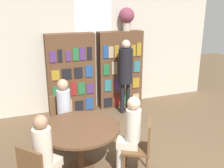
{
  "coord_description": "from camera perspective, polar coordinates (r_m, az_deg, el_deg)",
  "views": [
    {
      "loc": [
        -1.82,
        -2.61,
        2.58
      ],
      "look_at": [
        -0.11,
        1.88,
        1.05
      ],
      "focal_mm": 42.0,
      "sensor_mm": 36.0,
      "label": 1
    }
  ],
  "objects": [
    {
      "name": "seated_reader_right",
      "position": [
        3.98,
        3.9,
        -10.29
      ],
      "size": [
        0.39,
        0.36,
        1.27
      ],
      "rotation": [
        0.0,
        0.0,
        1.05
      ],
      "color": "beige",
      "rests_on": "ground_plane"
    },
    {
      "name": "librarian_standing",
      "position": [
        6.04,
        2.96,
        3.3
      ],
      "size": [
        0.32,
        0.59,
        1.75
      ],
      "color": "black",
      "rests_on": "ground_plane"
    },
    {
      "name": "seated_reader_left",
      "position": [
        4.78,
        -10.24,
        -5.43
      ],
      "size": [
        0.27,
        0.37,
        1.28
      ],
      "rotation": [
        0.0,
        0.0,
        -3.04
      ],
      "color": "#B2B7C6",
      "rests_on": "ground_plane"
    },
    {
      "name": "wall_back",
      "position": [
        6.41,
        -4.07,
        7.98
      ],
      "size": [
        6.4,
        0.07,
        3.0
      ],
      "color": "beige",
      "rests_on": "ground_plane"
    },
    {
      "name": "chair_far_side",
      "position": [
        4.07,
        6.51,
        -13.01
      ],
      "size": [
        0.55,
        0.55,
        0.91
      ],
      "rotation": [
        0.0,
        0.0,
        1.05
      ],
      "color": "brown",
      "rests_on": "ground_plane"
    },
    {
      "name": "bookshelf_right",
      "position": [
        6.55,
        1.7,
        3.18
      ],
      "size": [
        1.11,
        0.34,
        1.89
      ],
      "color": "brown",
      "rests_on": "ground_plane"
    },
    {
      "name": "chair_left_side",
      "position": [
        5.03,
        -10.72,
        -6.96
      ],
      "size": [
        0.44,
        0.44,
        0.91
      ],
      "rotation": [
        0.0,
        0.0,
        -3.04
      ],
      "color": "brown",
      "rests_on": "ground_plane"
    },
    {
      "name": "reading_table",
      "position": [
        4.16,
        -6.99,
        -10.67
      ],
      "size": [
        1.24,
        1.24,
        0.73
      ],
      "color": "brown",
      "rests_on": "ground_plane"
    },
    {
      "name": "bookshelf_left",
      "position": [
        6.2,
        -8.88,
        2.12
      ],
      "size": [
        1.11,
        0.34,
        1.89
      ],
      "color": "brown",
      "rests_on": "ground_plane"
    },
    {
      "name": "seated_reader_back",
      "position": [
        3.59,
        -14.18,
        -14.36
      ],
      "size": [
        0.4,
        0.39,
        1.26
      ],
      "rotation": [
        0.0,
        0.0,
        -0.84
      ],
      "color": "beige",
      "rests_on": "ground_plane"
    },
    {
      "name": "flower_vase",
      "position": [
        6.42,
        3.19,
        14.43
      ],
      "size": [
        0.37,
        0.37,
        0.54
      ],
      "color": "#B7AD9E",
      "rests_on": "bookshelf_right"
    }
  ]
}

